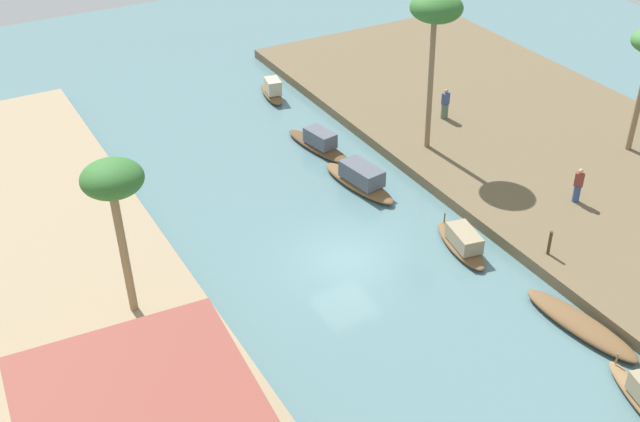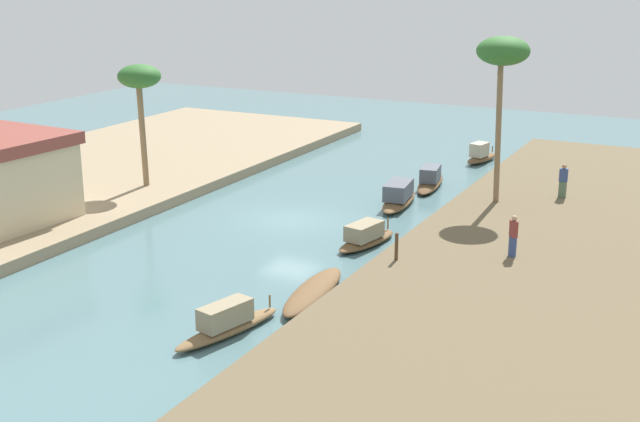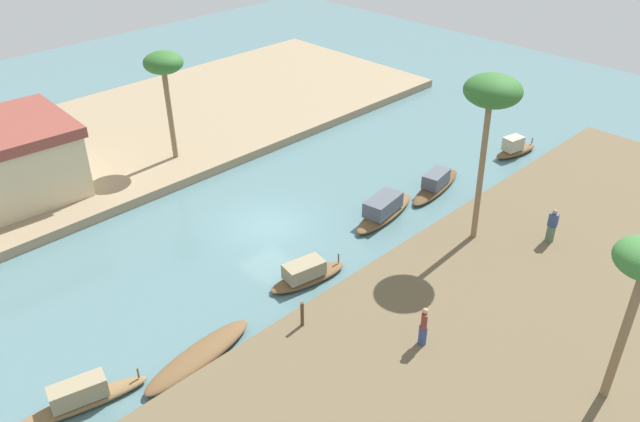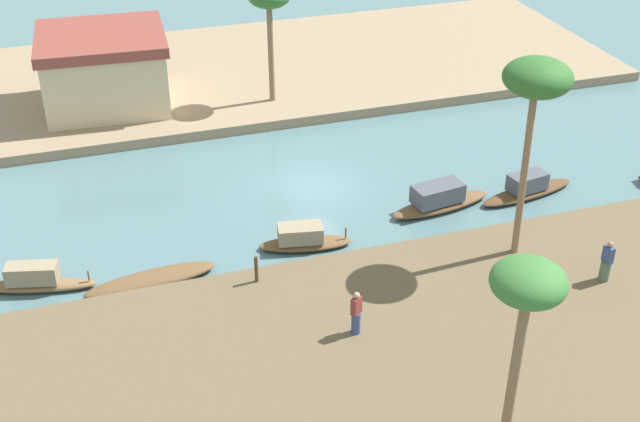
{
  "view_description": "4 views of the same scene",
  "coord_description": "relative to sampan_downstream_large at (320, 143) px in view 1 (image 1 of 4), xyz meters",
  "views": [
    {
      "loc": [
        -23.87,
        14.61,
        20.39
      ],
      "look_at": [
        2.84,
        -0.34,
        0.77
      ],
      "focal_mm": 45.81,
      "sensor_mm": 36.0,
      "label": 1
    },
    {
      "loc": [
        -34.01,
        -18.86,
        11.84
      ],
      "look_at": [
        -1.1,
        -2.15,
        1.04
      ],
      "focal_mm": 47.69,
      "sensor_mm": 36.0,
      "label": 2
    },
    {
      "loc": [
        -17.6,
        -21.5,
        17.58
      ],
      "look_at": [
        1.54,
        -2.23,
        1.18
      ],
      "focal_mm": 36.16,
      "sensor_mm": 36.0,
      "label": 3
    },
    {
      "loc": [
        -10.03,
        -32.62,
        19.26
      ],
      "look_at": [
        -0.78,
        -3.82,
        1.03
      ],
      "focal_mm": 47.57,
      "sensor_mm": 36.0,
      "label": 4
    }
  ],
  "objects": [
    {
      "name": "mooring_post",
      "position": [
        -13.44,
        -3.4,
        0.7
      ],
      "size": [
        0.14,
        0.14,
        1.11
      ],
      "primitive_type": "cylinder",
      "color": "#4C3823",
      "rests_on": "riverbank_left"
    },
    {
      "name": "person_by_mooring",
      "position": [
        -10.92,
        -7.38,
        0.92
      ],
      "size": [
        0.45,
        0.45,
        1.7
      ],
      "rotation": [
        0.0,
        0.0,
        3.76
      ],
      "color": "#33477A",
      "rests_on": "riverbank_left"
    },
    {
      "name": "sampan_upstream_small",
      "position": [
        -17.19,
        -1.65,
        -0.17
      ],
      "size": [
        5.24,
        1.84,
        0.46
      ],
      "rotation": [
        0.0,
        0.0,
        0.12
      ],
      "color": "brown",
      "rests_on": "river_water"
    },
    {
      "name": "sampan_foreground",
      "position": [
        7.06,
        -0.74,
        0.05
      ],
      "size": [
        3.36,
        1.53,
        1.25
      ],
      "rotation": [
        0.0,
        0.0,
        -0.19
      ],
      "color": "brown",
      "rests_on": "river_water"
    },
    {
      "name": "person_on_near_bank",
      "position": [
        -0.96,
        -7.3,
        0.85
      ],
      "size": [
        0.44,
        0.45,
        1.7
      ],
      "rotation": [
        0.0,
        0.0,
        4.84
      ],
      "color": "#4C664C",
      "rests_on": "riverbank_left"
    },
    {
      "name": "sampan_with_red_awning",
      "position": [
        -4.28,
        0.15,
        0.09
      ],
      "size": [
        4.98,
        1.95,
        1.24
      ],
      "rotation": [
        0.0,
        0.0,
        0.15
      ],
      "color": "brown",
      "rests_on": "river_water"
    },
    {
      "name": "sampan_with_tall_canopy",
      "position": [
        -10.87,
        -0.95,
        0.0
      ],
      "size": [
        3.95,
        1.82,
        1.04
      ],
      "rotation": [
        0.0,
        0.0,
        -0.18
      ],
      "color": "brown",
      "rests_on": "river_water"
    },
    {
      "name": "riverbank_left",
      "position": [
        -9.07,
        -10.36,
        -0.13
      ],
      "size": [
        44.6,
        15.69,
        0.54
      ],
      "primitive_type": "cube",
      "color": "brown",
      "rests_on": "ground"
    },
    {
      "name": "river_water",
      "position": [
        -9.07,
        3.79,
        -0.4
      ],
      "size": [
        72.91,
        72.91,
        0.0
      ],
      "primitive_type": "plane",
      "color": "slate",
      "rests_on": "ground"
    },
    {
      "name": "sampan_downstream_large",
      "position": [
        0.0,
        0.0,
        0.0
      ],
      "size": [
        5.07,
        1.96,
        1.14
      ],
      "rotation": [
        0.0,
        0.0,
        0.18
      ],
      "color": "brown",
      "rests_on": "river_water"
    },
    {
      "name": "palm_tree_left_far",
      "position": [
        -3.19,
        -4.47,
        7.26
      ],
      "size": [
        2.52,
        2.52,
        8.03
      ],
      "color": "#7F6647",
      "rests_on": "riverbank_left"
    },
    {
      "name": "palm_tree_right_tall",
      "position": [
        -8.46,
        12.86,
        5.64
      ],
      "size": [
        2.21,
        2.21,
        6.35
      ],
      "color": "#7F6647",
      "rests_on": "riverbank_right"
    }
  ]
}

